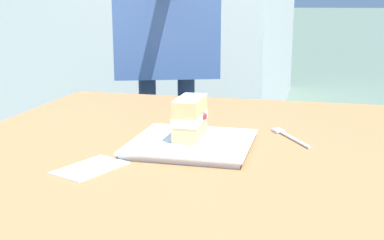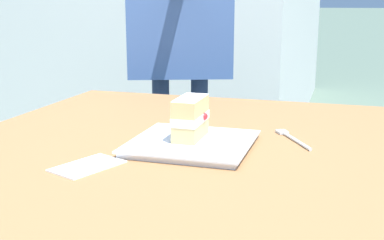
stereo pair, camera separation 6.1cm
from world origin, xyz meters
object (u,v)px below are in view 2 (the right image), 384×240
patio_table (151,207)px  paper_napkin (88,166)px  cake_slice (191,118)px  diner_person (180,15)px  dessert_plate (192,144)px  dessert_fork (292,138)px

patio_table → paper_napkin: 0.15m
cake_slice → paper_napkin: (0.21, -0.15, -0.06)m
cake_slice → diner_person: diner_person is taller
dessert_plate → dessert_fork: 0.24m
cake_slice → patio_table: bearing=-11.4°
dessert_plate → diner_person: (-0.91, -0.33, 0.26)m
cake_slice → paper_napkin: size_ratio=0.76×
dessert_fork → dessert_plate: bearing=-57.9°
cake_slice → dessert_fork: cake_slice is taller
patio_table → paper_napkin: size_ratio=9.34×
patio_table → dessert_plate: dessert_plate is taller
patio_table → paper_napkin: (0.04, -0.12, 0.09)m
dessert_plate → cake_slice: (-0.02, -0.01, 0.05)m
cake_slice → diner_person: (-0.89, -0.32, 0.20)m
cake_slice → paper_napkin: bearing=-35.6°
cake_slice → diner_person: size_ratio=0.08×
cake_slice → dessert_fork: 0.25m
patio_table → diner_person: 1.15m
dessert_plate → paper_napkin: size_ratio=1.67×
dessert_plate → diner_person: bearing=-160.1°
diner_person → patio_table: bearing=15.2°
dessert_plate → diner_person: 1.00m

